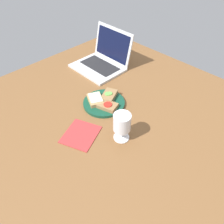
{
  "coord_description": "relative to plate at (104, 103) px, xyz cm",
  "views": [
    {
      "loc": [
        58.16,
        -55.5,
        78.37
      ],
      "look_at": [
        4.48,
        -2.4,
        8.0
      ],
      "focal_mm": 35.0,
      "sensor_mm": 36.0,
      "label": 1
    }
  ],
  "objects": [
    {
      "name": "sandwich_with_cucumber",
      "position": [
        -0.81,
        4.5,
        1.98
      ],
      "size": [
        10.19,
        12.13,
        2.79
      ],
      "color": "#937047",
      "rests_on": "plate"
    },
    {
      "name": "wooden_table",
      "position": [
        6.66,
        -2.7,
        -2.26
      ],
      "size": [
        140.0,
        140.0,
        3.0
      ],
      "primitive_type": "cube",
      "color": "brown",
      "rests_on": "ground"
    },
    {
      "name": "napkin",
      "position": [
        8.13,
        -22.16,
        -0.56
      ],
      "size": [
        19.43,
        20.29,
        0.4
      ],
      "primitive_type": "cube",
      "rotation": [
        0.0,
        0.0,
        0.4
      ],
      "color": "#B23333",
      "rests_on": "wooden_table"
    },
    {
      "name": "wine_glass",
      "position": [
        22.28,
        -10.2,
        8.27
      ],
      "size": [
        7.6,
        7.6,
        13.79
      ],
      "color": "white",
      "rests_on": "wooden_table"
    },
    {
      "name": "sandwich_with_tomato",
      "position": [
        4.33,
        -1.57,
        1.84
      ],
      "size": [
        11.04,
        9.05,
        2.47
      ],
      "color": "#937047",
      "rests_on": "plate"
    },
    {
      "name": "plate",
      "position": [
        0.0,
        0.0,
        0.0
      ],
      "size": [
        21.8,
        21.8,
        1.52
      ],
      "primitive_type": "cylinder",
      "color": "#144733",
      "rests_on": "wooden_table"
    },
    {
      "name": "sandwich_with_cheese",
      "position": [
        -3.5,
        -2.95,
        2.03
      ],
      "size": [
        12.04,
        10.83,
        2.69
      ],
      "color": "#A88456",
      "rests_on": "plate"
    },
    {
      "name": "laptop",
      "position": [
        -28.43,
        25.72,
        3.84
      ],
      "size": [
        30.77,
        28.52,
        22.15
      ],
      "color": "silver",
      "rests_on": "wooden_table"
    }
  ]
}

